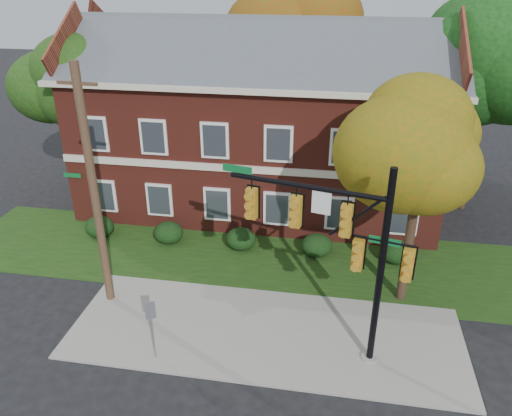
% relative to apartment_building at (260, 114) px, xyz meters
% --- Properties ---
extents(ground, '(120.00, 120.00, 0.00)m').
position_rel_apartment_building_xyz_m(ground, '(2.00, -11.95, -4.99)').
color(ground, black).
rests_on(ground, ground).
extents(sidewalk, '(14.00, 5.00, 0.08)m').
position_rel_apartment_building_xyz_m(sidewalk, '(2.00, -10.95, -4.95)').
color(sidewalk, gray).
rests_on(sidewalk, ground).
extents(grass_strip, '(30.00, 6.00, 0.04)m').
position_rel_apartment_building_xyz_m(grass_strip, '(2.00, -5.95, -4.97)').
color(grass_strip, '#193811').
rests_on(grass_strip, ground).
extents(apartment_building, '(18.80, 8.80, 9.74)m').
position_rel_apartment_building_xyz_m(apartment_building, '(0.00, 0.00, 0.00)').
color(apartment_building, maroon).
rests_on(apartment_building, ground).
extents(hedge_far_left, '(1.40, 1.26, 1.05)m').
position_rel_apartment_building_xyz_m(hedge_far_left, '(-7.00, -5.25, -4.46)').
color(hedge_far_left, black).
rests_on(hedge_far_left, ground).
extents(hedge_left, '(1.40, 1.26, 1.05)m').
position_rel_apartment_building_xyz_m(hedge_left, '(-3.50, -5.25, -4.46)').
color(hedge_left, black).
rests_on(hedge_left, ground).
extents(hedge_center, '(1.40, 1.26, 1.05)m').
position_rel_apartment_building_xyz_m(hedge_center, '(0.00, -5.25, -4.46)').
color(hedge_center, black).
rests_on(hedge_center, ground).
extents(hedge_right, '(1.40, 1.26, 1.05)m').
position_rel_apartment_building_xyz_m(hedge_right, '(3.50, -5.25, -4.46)').
color(hedge_right, black).
rests_on(hedge_right, ground).
extents(hedge_far_right, '(1.40, 1.26, 1.05)m').
position_rel_apartment_building_xyz_m(hedge_far_right, '(7.00, -5.25, -4.46)').
color(hedge_far_right, black).
rests_on(hedge_far_right, ground).
extents(tree_near_right, '(4.50, 4.25, 8.58)m').
position_rel_apartment_building_xyz_m(tree_near_right, '(7.22, -8.09, 1.68)').
color(tree_near_right, black).
rests_on(tree_near_right, ground).
extents(tree_left_rear, '(5.40, 5.10, 8.88)m').
position_rel_apartment_building_xyz_m(tree_left_rear, '(-9.73, -1.12, 1.69)').
color(tree_left_rear, black).
rests_on(tree_left_rear, ground).
extents(tree_right_rear, '(6.30, 5.95, 10.62)m').
position_rel_apartment_building_xyz_m(tree_right_rear, '(11.31, 0.86, 3.13)').
color(tree_right_rear, black).
rests_on(tree_right_rear, ground).
extents(tree_far_rear, '(6.84, 6.46, 11.52)m').
position_rel_apartment_building_xyz_m(tree_far_rear, '(1.34, 7.84, 3.86)').
color(tree_far_rear, black).
rests_on(tree_far_rear, ground).
extents(traffic_signal, '(6.11, 1.57, 6.95)m').
position_rel_apartment_building_xyz_m(traffic_signal, '(4.44, -11.41, -0.67)').
color(traffic_signal, gray).
rests_on(traffic_signal, ground).
extents(utility_pole, '(1.44, 0.33, 9.24)m').
position_rel_apartment_building_xyz_m(utility_pole, '(-4.35, -9.95, -0.30)').
color(utility_pole, '#453220').
rests_on(utility_pole, ground).
extents(sign_post, '(0.33, 0.18, 2.35)m').
position_rel_apartment_building_xyz_m(sign_post, '(-1.44, -12.82, -3.39)').
color(sign_post, slate).
rests_on(sign_post, ground).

